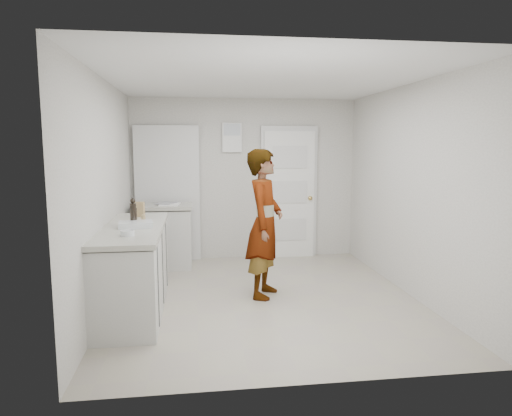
{
  "coord_description": "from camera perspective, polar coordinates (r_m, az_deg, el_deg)",
  "views": [
    {
      "loc": [
        -0.78,
        -5.12,
        1.78
      ],
      "look_at": [
        -0.04,
        0.4,
        1.01
      ],
      "focal_mm": 32.0,
      "sensor_mm": 36.0,
      "label": 1
    }
  ],
  "objects": [
    {
      "name": "room_shell",
      "position": [
        7.14,
        -2.75,
        1.75
      ],
      "size": [
        4.0,
        4.0,
        4.0
      ],
      "color": "#ABA8A1",
      "rests_on": "ground"
    },
    {
      "name": "main_counter",
      "position": [
        5.15,
        -14.97,
        -7.67
      ],
      "size": [
        0.64,
        1.96,
        0.93
      ],
      "color": "silver",
      "rests_on": "ground"
    },
    {
      "name": "oil_cruet_b",
      "position": [
        5.06,
        -15.1,
        -0.54
      ],
      "size": [
        0.07,
        0.07,
        0.3
      ],
      "color": "black",
      "rests_on": "main_counter"
    },
    {
      "name": "cake_mix_box",
      "position": [
        5.67,
        -14.33,
        -0.16
      ],
      "size": [
        0.12,
        0.08,
        0.18
      ],
      "primitive_type": "cube",
      "rotation": [
        0.0,
        0.0,
        -0.29
      ],
      "color": "#937349",
      "rests_on": "main_counter"
    },
    {
      "name": "side_counter",
      "position": [
        6.82,
        -11.47,
        -3.75
      ],
      "size": [
        0.84,
        0.61,
        0.93
      ],
      "color": "silver",
      "rests_on": "ground"
    },
    {
      "name": "ground",
      "position": [
        5.48,
        0.98,
        -11.12
      ],
      "size": [
        4.0,
        4.0,
        0.0
      ],
      "primitive_type": "plane",
      "color": "#A49D8A",
      "rests_on": "ground"
    },
    {
      "name": "egg_bowl",
      "position": [
        4.52,
        -15.77,
        -3.02
      ],
      "size": [
        0.13,
        0.13,
        0.05
      ],
      "color": "silver",
      "rests_on": "main_counter"
    },
    {
      "name": "baking_dish",
      "position": [
        4.96,
        -14.8,
        -2.03
      ],
      "size": [
        0.37,
        0.28,
        0.06
      ],
      "rotation": [
        0.0,
        0.0,
        0.11
      ],
      "color": "silver",
      "rests_on": "main_counter"
    },
    {
      "name": "person",
      "position": [
        5.34,
        1.08,
        -1.97
      ],
      "size": [
        0.63,
        0.75,
        1.74
      ],
      "primitive_type": "imported",
      "rotation": [
        0.0,
        0.0,
        1.18
      ],
      "color": "silver",
      "rests_on": "ground"
    },
    {
      "name": "papers",
      "position": [
        6.75,
        -10.72,
        0.47
      ],
      "size": [
        0.31,
        0.38,
        0.01
      ],
      "primitive_type": "cube",
      "rotation": [
        0.0,
        0.0,
        -0.11
      ],
      "color": "white",
      "rests_on": "side_counter"
    },
    {
      "name": "spice_jar",
      "position": [
        5.33,
        -13.9,
        -1.23
      ],
      "size": [
        0.05,
        0.05,
        0.07
      ],
      "primitive_type": "cylinder",
      "color": "tan",
      "rests_on": "main_counter"
    },
    {
      "name": "oil_cruet_a",
      "position": [
        5.17,
        -14.96,
        -0.74
      ],
      "size": [
        0.06,
        0.06,
        0.23
      ],
      "color": "black",
      "rests_on": "main_counter"
    }
  ]
}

